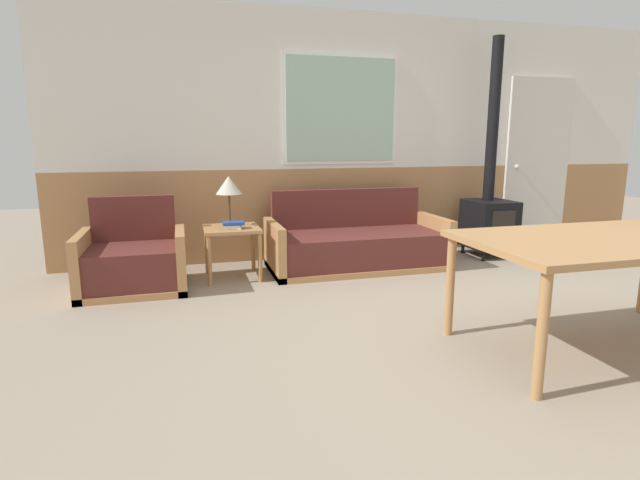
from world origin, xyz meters
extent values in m
plane|color=gray|center=(0.00, 0.00, 0.00)|extent=(16.00, 16.00, 0.00)
cube|color=#AD7A4C|center=(0.00, 2.63, 0.51)|extent=(7.20, 0.06, 1.01)
cube|color=silver|center=(0.00, 2.63, 1.86)|extent=(7.20, 0.06, 1.69)
cube|color=white|center=(-0.49, 2.59, 1.66)|extent=(1.33, 0.01, 1.19)
cube|color=#99BCA8|center=(-0.49, 2.58, 1.66)|extent=(1.25, 0.02, 1.11)
cube|color=#B27F4C|center=(-0.49, 1.99, 0.03)|extent=(1.84, 0.83, 0.06)
cube|color=#5B2823|center=(-0.49, 1.97, 0.22)|extent=(1.68, 0.75, 0.32)
cube|color=#5B2823|center=(-0.49, 2.36, 0.59)|extent=(1.68, 0.10, 0.42)
cube|color=#B27F4C|center=(-1.37, 1.99, 0.26)|extent=(0.08, 0.83, 0.52)
cube|color=#B27F4C|center=(0.39, 1.99, 0.26)|extent=(0.08, 0.83, 0.52)
cube|color=#B27F4C|center=(-2.69, 1.79, 0.03)|extent=(0.91, 0.76, 0.06)
cube|color=#5B2823|center=(-2.69, 1.77, 0.23)|extent=(0.75, 0.68, 0.34)
cube|color=#5B2823|center=(-2.69, 2.12, 0.61)|extent=(0.75, 0.10, 0.42)
cube|color=#B27F4C|center=(-3.11, 1.79, 0.27)|extent=(0.08, 0.76, 0.54)
cube|color=#B27F4C|center=(-2.27, 1.79, 0.27)|extent=(0.08, 0.76, 0.54)
cube|color=#B27F4C|center=(-1.79, 1.97, 0.49)|extent=(0.53, 0.53, 0.03)
cylinder|color=#B27F4C|center=(-2.03, 1.73, 0.24)|extent=(0.04, 0.04, 0.47)
cylinder|color=#B27F4C|center=(-1.56, 1.73, 0.24)|extent=(0.04, 0.04, 0.47)
cylinder|color=#B27F4C|center=(-2.03, 2.20, 0.24)|extent=(0.04, 0.04, 0.47)
cylinder|color=#B27F4C|center=(-1.56, 2.20, 0.24)|extent=(0.04, 0.04, 0.47)
cylinder|color=#4C3823|center=(-1.79, 2.06, 0.51)|extent=(0.13, 0.13, 0.02)
cylinder|color=#4C3823|center=(-1.79, 2.06, 0.67)|extent=(0.02, 0.02, 0.29)
cone|color=beige|center=(-1.79, 2.06, 0.90)|extent=(0.25, 0.25, 0.17)
cube|color=white|center=(-1.78, 1.88, 0.51)|extent=(0.15, 0.13, 0.02)
cube|color=white|center=(-1.80, 1.88, 0.53)|extent=(0.14, 0.12, 0.02)
cube|color=#234799|center=(-1.78, 1.88, 0.55)|extent=(0.20, 0.14, 0.03)
cube|color=#B27F4C|center=(0.35, -0.36, 0.71)|extent=(1.82, 1.03, 0.04)
cylinder|color=#B27F4C|center=(-0.50, -0.82, 0.35)|extent=(0.06, 0.06, 0.69)
cylinder|color=#B27F4C|center=(-0.50, 0.09, 0.35)|extent=(0.06, 0.06, 0.69)
cylinder|color=black|center=(0.98, 1.90, 0.05)|extent=(0.04, 0.04, 0.10)
cylinder|color=black|center=(1.36, 1.90, 0.05)|extent=(0.04, 0.04, 0.10)
cylinder|color=black|center=(0.98, 2.33, 0.05)|extent=(0.04, 0.04, 0.10)
cylinder|color=black|center=(1.36, 2.33, 0.05)|extent=(0.04, 0.04, 0.10)
cube|color=black|center=(1.17, 2.12, 0.37)|extent=(0.47, 0.54, 0.55)
cube|color=black|center=(1.17, 1.84, 0.37)|extent=(0.28, 0.01, 0.38)
cylinder|color=black|center=(1.17, 2.17, 1.54)|extent=(0.13, 0.13, 1.79)
cube|color=silver|center=(2.12, 2.58, 1.04)|extent=(0.91, 0.04, 2.08)
sphere|color=silver|center=(1.80, 2.54, 1.00)|extent=(0.06, 0.06, 0.06)
camera|label=1|loc=(-2.24, -2.83, 1.34)|focal=28.00mm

